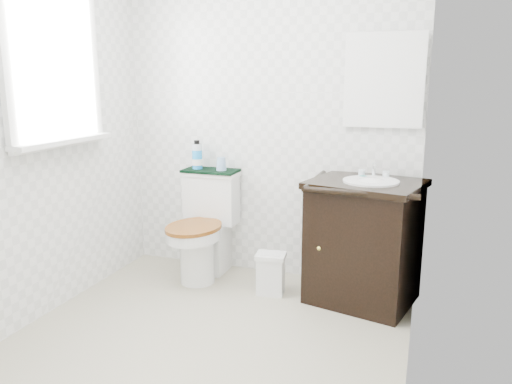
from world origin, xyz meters
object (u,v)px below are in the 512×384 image
Objects in this scene: vanity at (364,239)px; trash_bin at (271,273)px; cup at (221,164)px; mouthwash_bottle at (197,156)px; toilet at (205,231)px.

vanity is 3.17× the size of trash_bin.
cup is (-0.48, 0.29, 0.69)m from trash_bin.
cup is (-1.09, 0.18, 0.41)m from vanity.
cup is at bearing -1.67° from mouthwash_bottle.
cup is (0.09, 0.12, 0.50)m from toilet.
trash_bin is 1.34× the size of mouthwash_bottle.
mouthwash_bottle is 2.24× the size of cup.
cup reaches higher than trash_bin.
toilet is 3.58× the size of mouthwash_bottle.
trash_bin is (0.57, -0.17, -0.19)m from toilet.
vanity is 1.18m from cup.
trash_bin is at bearing -30.69° from cup.
mouthwash_bottle is 0.21m from cup.
vanity reaches higher than toilet.
toilet is 2.68× the size of trash_bin.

